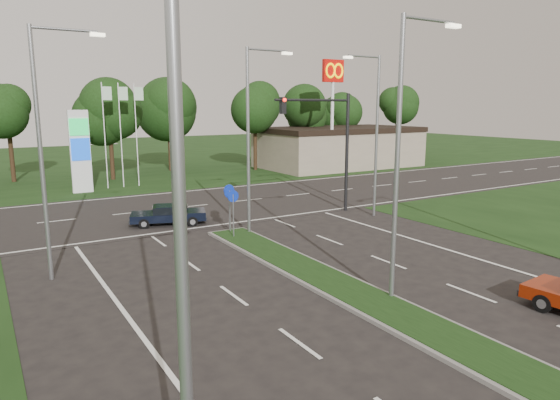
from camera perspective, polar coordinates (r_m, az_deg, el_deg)
ground at (r=13.31m, az=29.03°, el=-18.96°), size 160.00×160.00×0.00m
verge_far at (r=61.58m, az=-21.50°, el=4.13°), size 160.00×50.00×0.02m
cross_road at (r=31.79m, az=-11.58°, el=-0.91°), size 160.00×12.00×0.02m
median_kerb at (r=15.34m, az=15.67°, el=-13.68°), size 2.00×26.00×0.12m
commercial_building at (r=52.73m, az=6.75°, el=5.99°), size 16.00×9.00×4.00m
streetlight_median_near at (r=16.16m, az=13.82°, el=6.10°), size 2.53×0.22×9.00m
streetlight_median_far at (r=24.26m, az=-3.25°, el=7.84°), size 2.53×0.22×9.00m
streetlight_left_near at (r=5.90m, az=-9.57°, el=-1.35°), size 2.53×0.22×9.00m
streetlight_left_far at (r=19.52m, az=-25.20°, el=6.14°), size 2.53×0.22×9.00m
streetlight_right_far at (r=28.77m, az=10.72°, el=8.12°), size 2.53×0.22×9.00m
traffic_signal at (r=29.30m, az=5.69°, el=7.47°), size 5.10×0.42×7.00m
median_signs at (r=24.57m, az=-5.67°, el=-0.07°), size 1.16×1.76×2.38m
gas_pylon at (r=39.11m, az=-21.58°, el=5.44°), size 5.80×1.26×8.00m
mcdonalds_sign at (r=46.96m, az=6.07°, el=12.74°), size 2.20×0.47×10.40m
treeline_far at (r=46.51m, az=-18.62°, el=10.85°), size 6.00×6.00×9.90m
navy_sedan at (r=27.34m, az=-12.60°, el=-1.61°), size 4.19×2.78×1.07m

